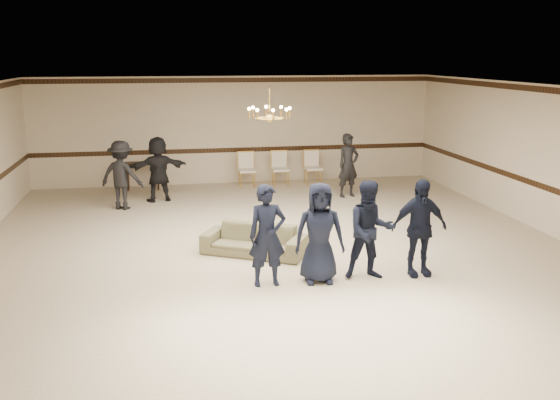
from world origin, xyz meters
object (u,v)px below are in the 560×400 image
(banquet_chair_mid, at_px, (280,169))
(chandelier, at_px, (269,102))
(settee, at_px, (254,240))
(banquet_chair_right, at_px, (313,168))
(boy_c, at_px, (370,230))
(boy_b, at_px, (319,233))
(adult_left, at_px, (122,175))
(adult_mid, at_px, (158,169))
(console_table, at_px, (143,176))
(boy_a, at_px, (267,236))
(boy_d, at_px, (419,228))
(adult_right, at_px, (348,165))
(banquet_chair_left, at_px, (247,170))

(banquet_chair_mid, bearing_deg, chandelier, -101.82)
(settee, bearing_deg, banquet_chair_right, 96.19)
(chandelier, height_order, boy_c, chandelier)
(boy_b, bearing_deg, banquet_chair_right, 81.99)
(settee, bearing_deg, adult_left, 152.22)
(adult_mid, bearing_deg, chandelier, 107.40)
(adult_mid, relative_size, console_table, 1.82)
(boy_a, relative_size, boy_d, 1.00)
(chandelier, relative_size, boy_c, 0.54)
(banquet_chair_right, xyz_separation_m, console_table, (-5.00, 0.20, -0.10))
(adult_right, bearing_deg, banquet_chair_right, 90.50)
(boy_a, distance_m, adult_right, 7.02)
(boy_a, bearing_deg, console_table, 103.85)
(boy_c, relative_size, console_table, 1.82)
(banquet_chair_mid, bearing_deg, console_table, 178.24)
(banquet_chair_left, bearing_deg, boy_d, -77.49)
(settee, xyz_separation_m, banquet_chair_mid, (1.70, 6.31, 0.21))
(adult_right, bearing_deg, banquet_chair_mid, 114.37)
(adult_left, bearing_deg, boy_d, 156.81)
(boy_c, bearing_deg, console_table, 121.55)
(boy_c, xyz_separation_m, banquet_chair_right, (0.91, 7.97, -0.37))
(boy_d, distance_m, console_table, 9.59)
(boy_b, xyz_separation_m, boy_d, (1.80, 0.00, 0.00))
(console_table, bearing_deg, banquet_chair_left, -4.36)
(boy_b, distance_m, adult_right, 6.65)
(chandelier, distance_m, banquet_chair_mid, 5.89)
(adult_mid, xyz_separation_m, adult_right, (5.10, -0.40, 0.00))
(chandelier, xyz_separation_m, banquet_chair_right, (2.21, 5.26, -2.37))
(boy_a, bearing_deg, boy_b, -1.78)
(adult_left, distance_m, adult_mid, 1.14)
(boy_b, relative_size, banquet_chair_right, 1.73)
(banquet_chair_right, bearing_deg, boy_c, -97.13)
(adult_left, xyz_separation_m, banquet_chair_mid, (4.44, 2.06, -0.37))
(adult_right, bearing_deg, adult_mid, 158.41)
(chandelier, xyz_separation_m, console_table, (-2.79, 5.46, -2.47))
(banquet_chair_left, bearing_deg, boy_b, -90.14)
(boy_a, xyz_separation_m, banquet_chair_mid, (1.71, 7.97, -0.37))
(adult_left, bearing_deg, adult_right, -152.89)
(boy_b, xyz_separation_m, settee, (-0.89, 1.67, -0.58))
(adult_mid, distance_m, banquet_chair_right, 4.75)
(boy_c, xyz_separation_m, boy_d, (0.90, 0.00, 0.00))
(boy_d, bearing_deg, settee, 146.84)
(banquet_chair_left, bearing_deg, settee, -97.83)
(settee, distance_m, banquet_chair_mid, 6.54)
(settee, bearing_deg, chandelier, 94.12)
(boy_a, bearing_deg, adult_right, 60.43)
(chandelier, bearing_deg, boy_a, -100.56)
(boy_c, height_order, banquet_chair_mid, boy_c)
(adult_right, xyz_separation_m, banquet_chair_mid, (-1.56, 1.76, -0.37))
(boy_c, distance_m, console_table, 9.15)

